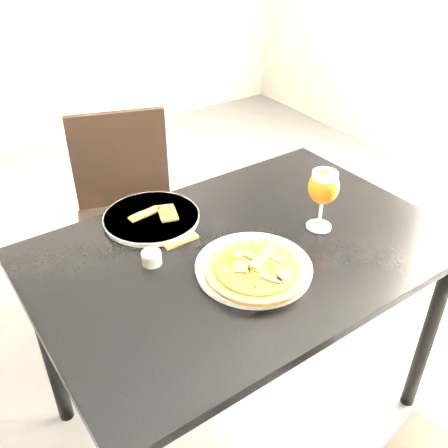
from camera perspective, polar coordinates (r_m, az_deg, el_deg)
dining_table at (r=1.51m, az=2.22°, el=-5.34°), size 1.22×0.84×0.75m
chair_far at (r=2.11m, az=-10.88°, el=1.11°), size 0.52×0.52×0.89m
plate_main at (r=1.36m, az=3.40°, el=-5.02°), size 0.42×0.42×0.02m
pizza at (r=1.33m, az=3.78°, el=-5.11°), size 0.27×0.27×0.03m
plate_second at (r=1.58m, az=-8.28°, el=0.72°), size 0.39×0.39×0.02m
crust_scraps at (r=1.57m, az=-7.33°, el=1.25°), size 0.15×0.11×0.01m
loose_crust at (r=1.47m, az=-4.90°, el=-1.94°), size 0.11×0.03×0.01m
sauce_cup at (r=1.39m, az=-8.29°, el=-3.81°), size 0.06×0.06×0.04m
beer_glass at (r=1.49m, az=11.31°, el=4.12°), size 0.09×0.09×0.19m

